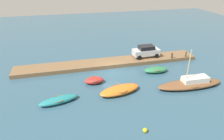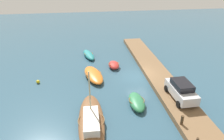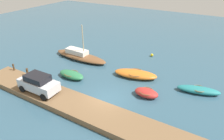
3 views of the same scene
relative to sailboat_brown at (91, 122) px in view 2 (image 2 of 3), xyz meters
name	(u,v)px [view 2 (image 2 of 3)]	position (x,y,z in m)	size (l,w,h in m)	color
ground_plane	(138,77)	(7.85, -6.06, -0.46)	(84.00, 84.00, 0.00)	#33566B
dock_platform	(156,73)	(7.85, -8.31, -0.20)	(26.12, 2.92, 0.54)	brown
sailboat_brown	(91,122)	(0.00, 0.00, 0.00)	(8.01, 2.33, 4.68)	brown
dinghy_red	(114,65)	(10.79, -3.53, -0.08)	(2.31, 1.44, 0.75)	#B72D28
rowboat_green	(137,102)	(2.32, -4.41, -0.09)	(3.25, 1.54, 0.72)	#2D7A4C
rowboat_teal	(89,55)	(14.97, -0.43, -0.14)	(4.19, 2.09, 0.64)	teal
motorboat_orange	(93,75)	(8.38, -0.71, -0.07)	(5.03, 2.80, 0.77)	orange
mooring_post_mid_west	(182,120)	(-1.43, -7.11, 0.48)	(0.23, 0.23, 0.82)	#47331E
parked_car	(181,90)	(2.09, -8.61, 0.97)	(3.95, 1.95, 1.75)	silver
marker_buoy	(38,82)	(7.97, 5.61, -0.27)	(0.39, 0.39, 0.39)	yellow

